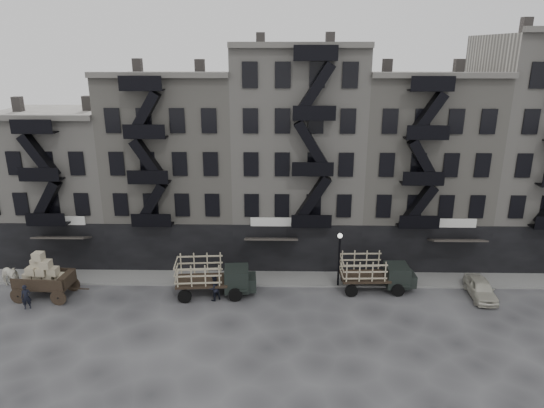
{
  "coord_description": "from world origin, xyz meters",
  "views": [
    {
      "loc": [
        -1.29,
        -29.99,
        17.0
      ],
      "look_at": [
        -1.94,
        4.0,
        6.02
      ],
      "focal_mm": 32.0,
      "sensor_mm": 36.0,
      "label": 1
    }
  ],
  "objects_px": {
    "wagon": "(42,272)",
    "stake_truck_east": "(375,271)",
    "stake_truck_west": "(213,274)",
    "pedestrian_west": "(26,297)",
    "pedestrian_mid": "(214,288)",
    "horse": "(9,276)",
    "car_east": "(481,288)"
  },
  "relations": [
    {
      "from": "wagon",
      "to": "pedestrian_mid",
      "type": "relative_size",
      "value": 2.26
    },
    {
      "from": "stake_truck_west",
      "to": "pedestrian_west",
      "type": "xyz_separation_m",
      "value": [
        -12.49,
        -2.19,
        -0.75
      ]
    },
    {
      "from": "wagon",
      "to": "stake_truck_west",
      "type": "xyz_separation_m",
      "value": [
        12.03,
        0.61,
        -0.34
      ]
    },
    {
      "from": "stake_truck_east",
      "to": "pedestrian_west",
      "type": "relative_size",
      "value": 3.15
    },
    {
      "from": "car_east",
      "to": "pedestrian_mid",
      "type": "bearing_deg",
      "value": -174.24
    },
    {
      "from": "pedestrian_west",
      "to": "pedestrian_mid",
      "type": "height_order",
      "value": "pedestrian_mid"
    },
    {
      "from": "car_east",
      "to": "pedestrian_mid",
      "type": "xyz_separation_m",
      "value": [
        -18.93,
        -0.82,
        0.25
      ]
    },
    {
      "from": "wagon",
      "to": "pedestrian_west",
      "type": "relative_size",
      "value": 2.4
    },
    {
      "from": "horse",
      "to": "wagon",
      "type": "relative_size",
      "value": 0.52
    },
    {
      "from": "horse",
      "to": "pedestrian_mid",
      "type": "relative_size",
      "value": 1.18
    },
    {
      "from": "stake_truck_west",
      "to": "pedestrian_mid",
      "type": "distance_m",
      "value": 1.07
    },
    {
      "from": "stake_truck_west",
      "to": "pedestrian_west",
      "type": "distance_m",
      "value": 12.7
    },
    {
      "from": "horse",
      "to": "stake_truck_east",
      "type": "bearing_deg",
      "value": -65.04
    },
    {
      "from": "horse",
      "to": "stake_truck_east",
      "type": "xyz_separation_m",
      "value": [
        27.05,
        0.11,
        0.62
      ]
    },
    {
      "from": "stake_truck_east",
      "to": "pedestrian_west",
      "type": "bearing_deg",
      "value": -174.75
    },
    {
      "from": "wagon",
      "to": "horse",
      "type": "bearing_deg",
      "value": 159.72
    },
    {
      "from": "horse",
      "to": "pedestrian_mid",
      "type": "height_order",
      "value": "pedestrian_mid"
    },
    {
      "from": "wagon",
      "to": "stake_truck_east",
      "type": "height_order",
      "value": "wagon"
    },
    {
      "from": "wagon",
      "to": "stake_truck_east",
      "type": "relative_size",
      "value": 0.76
    },
    {
      "from": "horse",
      "to": "pedestrian_west",
      "type": "distance_m",
      "value": 4.17
    },
    {
      "from": "horse",
      "to": "stake_truck_east",
      "type": "height_order",
      "value": "stake_truck_east"
    },
    {
      "from": "horse",
      "to": "pedestrian_west",
      "type": "bearing_deg",
      "value": -112.38
    },
    {
      "from": "wagon",
      "to": "stake_truck_east",
      "type": "distance_m",
      "value": 23.8
    },
    {
      "from": "car_east",
      "to": "stake_truck_east",
      "type": "bearing_deg",
      "value": 175.92
    },
    {
      "from": "car_east",
      "to": "horse",
      "type": "bearing_deg",
      "value": -178.13
    },
    {
      "from": "pedestrian_west",
      "to": "pedestrian_mid",
      "type": "bearing_deg",
      "value": -18.97
    },
    {
      "from": "stake_truck_west",
      "to": "horse",
      "type": "bearing_deg",
      "value": 172.23
    },
    {
      "from": "wagon",
      "to": "stake_truck_east",
      "type": "xyz_separation_m",
      "value": [
        23.75,
        1.58,
        -0.41
      ]
    },
    {
      "from": "stake_truck_east",
      "to": "wagon",
      "type": "bearing_deg",
      "value": -178.39
    },
    {
      "from": "stake_truck_east",
      "to": "horse",
      "type": "bearing_deg",
      "value": 178.03
    },
    {
      "from": "stake_truck_west",
      "to": "pedestrian_west",
      "type": "height_order",
      "value": "stake_truck_west"
    },
    {
      "from": "car_east",
      "to": "wagon",
      "type": "bearing_deg",
      "value": -175.57
    }
  ]
}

